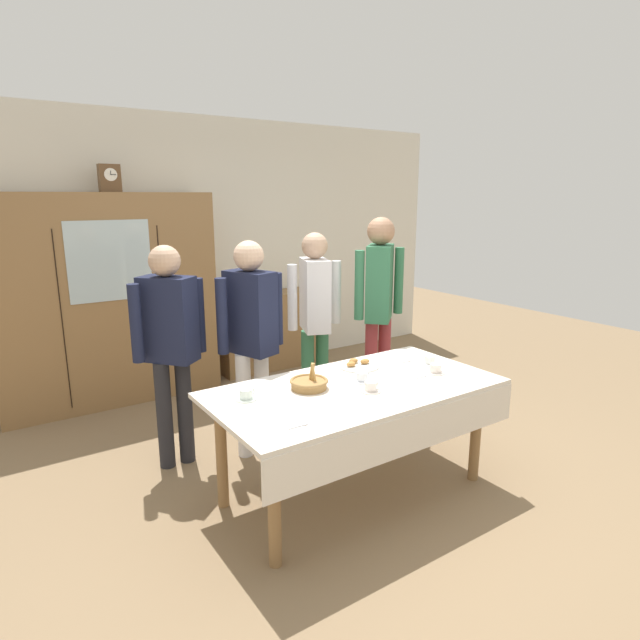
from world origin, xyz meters
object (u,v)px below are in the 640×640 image
object	(u,v)px
dining_table	(359,402)
book_stack	(267,291)
tea_cup_near_left	(435,369)
person_near_right_end	(170,336)
bookshelf_low	(267,331)
tea_cup_back_edge	(246,395)
spoon_center	(423,377)
wall_cabinet	(108,301)
mantel_clock	(110,178)
bread_basket	(309,383)
person_behind_table_left	(379,296)
spoon_far_right	(302,425)
tea_cup_far_left	(430,360)
tea_cup_center	(362,377)
tea_cup_mid_right	(371,387)
spoon_back_edge	(407,361)
pastry_plate	(358,365)
person_behind_table_right	(315,309)
person_beside_shelf	(251,328)

from	to	relation	value
dining_table	book_stack	world-z (taller)	book_stack
tea_cup_near_left	book_stack	bearing A→B (deg)	86.35
person_near_right_end	bookshelf_low	bearing A→B (deg)	44.46
tea_cup_back_edge	spoon_center	world-z (taller)	tea_cup_back_edge
wall_cabinet	mantel_clock	distance (m)	1.10
bookshelf_low	bread_basket	world-z (taller)	bread_basket
person_behind_table_left	spoon_far_right	bearing A→B (deg)	-141.61
tea_cup_near_left	tea_cup_far_left	xyz separation A→B (m)	(0.11, 0.16, 0.00)
tea_cup_back_edge	dining_table	bearing A→B (deg)	-17.94
tea_cup_center	tea_cup_mid_right	xyz separation A→B (m)	(-0.07, -0.17, 0.00)
wall_cabinet	bookshelf_low	size ratio (longest dim) A/B	1.77
tea_cup_mid_right	spoon_back_edge	bearing A→B (deg)	27.77
tea_cup_far_left	pastry_plate	world-z (taller)	tea_cup_far_left
person_behind_table_right	wall_cabinet	bearing A→B (deg)	133.67
dining_table	mantel_clock	size ratio (longest dim) A/B	7.67
bread_basket	person_beside_shelf	distance (m)	0.76
person_beside_shelf	tea_cup_far_left	bearing A→B (deg)	-38.77
bread_basket	wall_cabinet	bearing A→B (deg)	104.60
mantel_clock	spoon_center	bearing A→B (deg)	-64.76
wall_cabinet	tea_cup_back_edge	xyz separation A→B (m)	(0.23, -2.37, -0.20)
wall_cabinet	person_near_right_end	size ratio (longest dim) A/B	1.22
bread_basket	spoon_center	bearing A→B (deg)	-18.40
person_near_right_end	spoon_back_edge	bearing A→B (deg)	-30.12
spoon_far_right	spoon_center	bearing A→B (deg)	10.27
dining_table	bread_basket	xyz separation A→B (m)	(-0.27, 0.16, 0.13)
spoon_far_right	spoon_back_edge	bearing A→B (deg)	22.32
tea_cup_far_left	person_near_right_end	world-z (taller)	person_near_right_end
book_stack	pastry_plate	distance (m)	2.37
bookshelf_low	spoon_back_edge	bearing A→B (deg)	-93.83
tea_cup_center	pastry_plate	world-z (taller)	tea_cup_center
book_stack	tea_cup_mid_right	xyz separation A→B (m)	(-0.76, -2.73, -0.12)
spoon_center	person_behind_table_left	xyz separation A→B (m)	(0.50, 1.05, 0.32)
bread_basket	person_behind_table_left	size ratio (longest dim) A/B	0.14
wall_cabinet	person_near_right_end	distance (m)	1.53
mantel_clock	tea_cup_center	world-z (taller)	mantel_clock
wall_cabinet	person_behind_table_right	size ratio (longest dim) A/B	1.20
pastry_plate	spoon_center	bearing A→B (deg)	-62.02
mantel_clock	tea_cup_mid_right	world-z (taller)	mantel_clock
tea_cup_far_left	spoon_center	bearing A→B (deg)	-143.95
person_behind_table_right	person_behind_table_left	xyz separation A→B (m)	(0.53, -0.21, 0.08)
wall_cabinet	spoon_back_edge	world-z (taller)	wall_cabinet
spoon_back_edge	tea_cup_near_left	bearing A→B (deg)	-92.13
dining_table	spoon_far_right	xyz separation A→B (m)	(-0.60, -0.28, 0.10)
spoon_back_edge	spoon_center	bearing A→B (deg)	-115.26
spoon_back_edge	pastry_plate	bearing A→B (deg)	163.12
tea_cup_near_left	person_behind_table_right	size ratio (longest dim) A/B	0.08
tea_cup_mid_right	spoon_back_edge	distance (m)	0.67
mantel_clock	spoon_center	xyz separation A→B (m)	(1.26, -2.67, -1.32)
tea_cup_center	spoon_far_right	xyz separation A→B (m)	(-0.68, -0.36, -0.02)
tea_cup_mid_right	person_near_right_end	distance (m)	1.45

